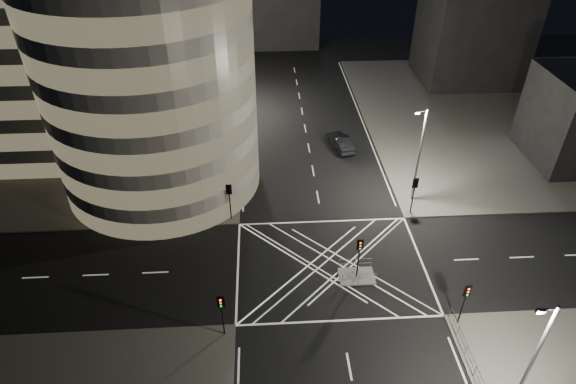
{
  "coord_description": "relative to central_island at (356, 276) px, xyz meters",
  "views": [
    {
      "loc": [
        -5.44,
        -29.83,
        29.42
      ],
      "look_at": [
        -3.28,
        6.91,
        3.0
      ],
      "focal_mm": 30.0,
      "sensor_mm": 36.0,
      "label": 1
    }
  ],
  "objects": [
    {
      "name": "street_lamp_right_far",
      "position": [
        7.44,
        10.5,
        5.47
      ],
      "size": [
        1.25,
        0.25,
        10.0
      ],
      "color": "slate",
      "rests_on": "sidewalk_far_right"
    },
    {
      "name": "tree_d",
      "position": [
        -12.5,
        28.5,
        4.63
      ],
      "size": [
        4.83,
        4.83,
        7.34
      ],
      "color": "black",
      "rests_on": "sidewalk_far_left"
    },
    {
      "name": "street_lamp_right_near",
      "position": [
        7.44,
        -12.5,
        5.47
      ],
      "size": [
        1.25,
        0.25,
        10.0
      ],
      "color": "slate",
      "rests_on": "sidewalk_near_right"
    },
    {
      "name": "tree_a",
      "position": [
        -12.5,
        10.5,
        4.55
      ],
      "size": [
        5.06,
        5.06,
        7.39
      ],
      "color": "black",
      "rests_on": "sidewalk_far_left"
    },
    {
      "name": "building_right_far",
      "position": [
        24.0,
        41.5,
        7.58
      ],
      "size": [
        14.0,
        12.0,
        15.0
      ],
      "primitive_type": "cube",
      "color": "black",
      "rests_on": "sidewalk_far_right"
    },
    {
      "name": "tree_e",
      "position": [
        -12.5,
        34.5,
        4.71
      ],
      "size": [
        4.53,
        4.53,
        7.25
      ],
      "color": "black",
      "rests_on": "sidewalk_far_left"
    },
    {
      "name": "tree_b",
      "position": [
        -12.5,
        16.5,
        4.84
      ],
      "size": [
        4.69,
        4.69,
        7.47
      ],
      "color": "black",
      "rests_on": "sidewalk_far_left"
    },
    {
      "name": "traffic_signal_nr",
      "position": [
        6.8,
        -5.3,
        2.84
      ],
      "size": [
        0.55,
        0.22,
        4.0
      ],
      "color": "black",
      "rests_on": "sidewalk_near_right"
    },
    {
      "name": "ground",
      "position": [
        -2.0,
        1.5,
        -0.07
      ],
      "size": [
        120.0,
        120.0,
        0.0
      ],
      "primitive_type": "plane",
      "color": "black",
      "rests_on": "ground"
    },
    {
      "name": "tree_c",
      "position": [
        -12.5,
        22.5,
        4.38
      ],
      "size": [
        4.7,
        4.7,
        7.01
      ],
      "color": "black",
      "rests_on": "sidewalk_far_left"
    },
    {
      "name": "railing_near_right",
      "position": [
        6.3,
        -10.65,
        0.62
      ],
      "size": [
        0.06,
        11.7,
        1.1
      ],
      "primitive_type": "cube",
      "color": "slate",
      "rests_on": "sidewalk_near_right"
    },
    {
      "name": "traffic_signal_fr",
      "position": [
        6.8,
        8.3,
        2.84
      ],
      "size": [
        0.55,
        0.22,
        4.0
      ],
      "color": "black",
      "rests_on": "sidewalk_far_right"
    },
    {
      "name": "railing_island_south",
      "position": [
        0.0,
        -0.9,
        0.62
      ],
      "size": [
        2.8,
        0.06,
        1.1
      ],
      "primitive_type": "cube",
      "color": "slate",
      "rests_on": "central_island"
    },
    {
      "name": "street_lamp_left_far",
      "position": [
        -11.44,
        31.5,
        5.47
      ],
      "size": [
        1.25,
        0.25,
        10.0
      ],
      "color": "slate",
      "rests_on": "sidewalk_far_left"
    },
    {
      "name": "sidewalk_far_right",
      "position": [
        27.0,
        28.5,
        0.0
      ],
      "size": [
        42.0,
        42.0,
        0.15
      ],
      "primitive_type": "cube",
      "color": "#575452",
      "rests_on": "ground"
    },
    {
      "name": "traffic_signal_nl",
      "position": [
        -10.8,
        -5.3,
        2.84
      ],
      "size": [
        0.55,
        0.22,
        4.0
      ],
      "color": "black",
      "rests_on": "sidewalk_near_left"
    },
    {
      "name": "sidewalk_far_left",
      "position": [
        -31.0,
        28.5,
        0.0
      ],
      "size": [
        42.0,
        42.0,
        0.15
      ],
      "primitive_type": "cube",
      "color": "#575452",
      "rests_on": "ground"
    },
    {
      "name": "street_lamp_left_near",
      "position": [
        -11.44,
        13.5,
        5.47
      ],
      "size": [
        1.25,
        0.25,
        10.0
      ],
      "color": "slate",
      "rests_on": "sidewalk_far_left"
    },
    {
      "name": "railing_island_north",
      "position": [
        0.0,
        0.9,
        0.62
      ],
      "size": [
        2.8,
        0.06,
        1.1
      ],
      "primitive_type": "cube",
      "color": "slate",
      "rests_on": "central_island"
    },
    {
      "name": "office_block_rear",
      "position": [
        -24.0,
        43.5,
        11.07
      ],
      "size": [
        24.0,
        16.0,
        22.0
      ],
      "primitive_type": "cube",
      "color": "gray",
      "rests_on": "sidewalk_far_left"
    },
    {
      "name": "traffic_signal_fl",
      "position": [
        -10.8,
        8.3,
        2.84
      ],
      "size": [
        0.55,
        0.22,
        4.0
      ],
      "color": "black",
      "rests_on": "sidewalk_far_left"
    },
    {
      "name": "office_tower_curved",
      "position": [
        -22.74,
        20.24,
        12.58
      ],
      "size": [
        30.0,
        29.0,
        27.2
      ],
      "color": "gray",
      "rests_on": "sidewalk_far_left"
    },
    {
      "name": "traffic_signal_island",
      "position": [
        0.0,
        0.0,
        2.84
      ],
      "size": [
        0.55,
        0.22,
        4.0
      ],
      "color": "black",
      "rests_on": "central_island"
    },
    {
      "name": "central_island",
      "position": [
        0.0,
        0.0,
        0.0
      ],
      "size": [
        3.0,
        2.0,
        0.15
      ],
      "primitive_type": "cube",
      "color": "slate",
      "rests_on": "ground"
    },
    {
      "name": "sedan",
      "position": [
        1.73,
        21.23,
        0.77
      ],
      "size": [
        3.02,
        5.44,
        1.7
      ],
      "primitive_type": "imported",
      "rotation": [
        0.0,
        0.0,
        3.39
      ],
      "color": "black",
      "rests_on": "ground"
    }
  ]
}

